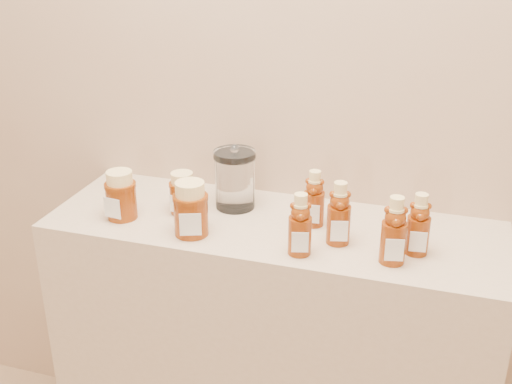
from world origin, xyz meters
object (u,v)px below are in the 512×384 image
(bear_bottle_front_left, at_px, (300,220))
(honey_jar_left, at_px, (121,195))
(display_table, at_px, (271,362))
(glass_canister, at_px, (235,177))
(bear_bottle_back_left, at_px, (314,195))

(bear_bottle_front_left, bearing_deg, honey_jar_left, 159.28)
(display_table, relative_size, honey_jar_left, 9.04)
(glass_canister, bearing_deg, bear_bottle_front_left, -41.06)
(honey_jar_left, height_order, glass_canister, glass_canister)
(display_table, bearing_deg, bear_bottle_back_left, 16.38)
(display_table, bearing_deg, glass_canister, 150.65)
(bear_bottle_back_left, xyz_separation_m, glass_canister, (-0.23, 0.04, 0.00))
(display_table, height_order, bear_bottle_back_left, bear_bottle_back_left)
(glass_canister, bearing_deg, bear_bottle_back_left, -10.54)
(honey_jar_left, bearing_deg, glass_canister, 37.94)
(glass_canister, bearing_deg, honey_jar_left, -149.78)
(bear_bottle_back_left, height_order, glass_canister, glass_canister)
(display_table, bearing_deg, honey_jar_left, -168.28)
(display_table, xyz_separation_m, bear_bottle_front_left, (0.10, -0.13, 0.54))
(bear_bottle_front_left, bearing_deg, display_table, 113.24)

